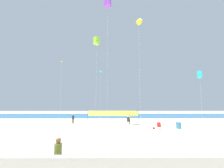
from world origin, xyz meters
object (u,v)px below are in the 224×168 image
at_px(beachgoer_mustard_shirt, 129,119).
at_px(beach_handbag, 154,128).
at_px(toddler_figure, 68,162).
at_px(trash_barrel, 179,125).
at_px(kite_lime_box, 97,41).
at_px(kite_violet_box, 108,2).
at_px(kite_orange_diamond, 62,64).
at_px(kite_yellow_delta, 139,22).
at_px(kite_cyan_diamond, 101,72).
at_px(volleyball_net, 113,114).
at_px(beachgoer_navy_shirt, 73,119).
at_px(kite_cyan_box, 200,74).
at_px(mother_figure, 58,154).
at_px(folding_beach_chair, 159,126).
at_px(beachgoer_charcoal_shirt, 128,121).

distance_m(beachgoer_mustard_shirt, beach_handbag, 5.84).
distance_m(toddler_figure, trash_barrel, 18.48).
height_order(kite_lime_box, kite_violet_box, kite_violet_box).
height_order(beachgoer_mustard_shirt, kite_lime_box, kite_lime_box).
xyz_separation_m(kite_orange_diamond, kite_yellow_delta, (12.11, -5.23, 4.83)).
bearing_deg(kite_cyan_diamond, kite_lime_box, -90.09).
relative_size(beachgoer_mustard_shirt, kite_yellow_delta, 0.12).
bearing_deg(kite_cyan_diamond, trash_barrel, -51.01).
bearing_deg(kite_cyan_diamond, volleyball_net, -72.01).
xyz_separation_m(beachgoer_navy_shirt, kite_cyan_box, (19.76, -4.41, 6.88)).
height_order(mother_figure, kite_yellow_delta, kite_yellow_delta).
xyz_separation_m(mother_figure, kite_cyan_diamond, (0.31, 28.93, 9.60)).
xyz_separation_m(beach_handbag, kite_lime_box, (-8.10, 3.49, 13.42)).
height_order(beachgoer_navy_shirt, kite_cyan_diamond, kite_cyan_diamond).
distance_m(mother_figure, kite_lime_box, 21.91).
relative_size(folding_beach_chair, trash_barrel, 1.03).
distance_m(volleyball_net, kite_yellow_delta, 15.25).
height_order(volleyball_net, kite_orange_diamond, kite_orange_diamond).
relative_size(beachgoer_navy_shirt, folding_beach_chair, 1.76).
bearing_deg(kite_lime_box, folding_beach_chair, -22.29).
relative_size(mother_figure, kite_orange_diamond, 0.16).
height_order(beachgoer_charcoal_shirt, volleyball_net, volleyball_net).
relative_size(beachgoer_mustard_shirt, kite_violet_box, 0.09).
relative_size(toddler_figure, folding_beach_chair, 0.99).
relative_size(kite_yellow_delta, kite_lime_box, 1.08).
xyz_separation_m(volleyball_net, kite_cyan_box, (12.96, -4.45, 6.08)).
distance_m(kite_yellow_delta, kite_cyan_box, 12.04).
height_order(beachgoer_mustard_shirt, trash_barrel, beachgoer_mustard_shirt).
distance_m(beachgoer_charcoal_shirt, kite_violet_box, 18.67).
relative_size(volleyball_net, beach_handbag, 30.00).
height_order(toddler_figure, kite_cyan_diamond, kite_cyan_diamond).
relative_size(beachgoer_charcoal_shirt, kite_cyan_diamond, 0.16).
distance_m(kite_orange_diamond, kite_cyan_diamond, 11.59).
height_order(folding_beach_chair, kite_orange_diamond, kite_orange_diamond).
distance_m(kite_cyan_box, kite_violet_box, 18.06).
height_order(mother_figure, folding_beach_chair, mother_figure).
xyz_separation_m(kite_cyan_diamond, kite_cyan_box, (15.64, -12.70, -2.78)).
relative_size(mother_figure, kite_yellow_delta, 0.11).
distance_m(beachgoer_navy_shirt, volleyball_net, 6.84).
xyz_separation_m(mother_figure, beachgoer_navy_shirt, (-3.81, 20.63, -0.06)).
bearing_deg(volleyball_net, trash_barrel, -34.10).
height_order(beachgoer_charcoal_shirt, kite_cyan_box, kite_cyan_box).
bearing_deg(kite_yellow_delta, kite_violet_box, 150.36).
bearing_deg(toddler_figure, kite_cyan_diamond, 94.82).
bearing_deg(trash_barrel, kite_lime_box, 164.43).
xyz_separation_m(trash_barrel, volleyball_net, (-8.85, 5.99, 1.21)).
bearing_deg(beachgoer_mustard_shirt, mother_figure, -7.56).
height_order(folding_beach_chair, beach_handbag, folding_beach_chair).
bearing_deg(kite_lime_box, kite_orange_diamond, 169.65).
relative_size(beach_handbag, kite_lime_box, 0.02).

